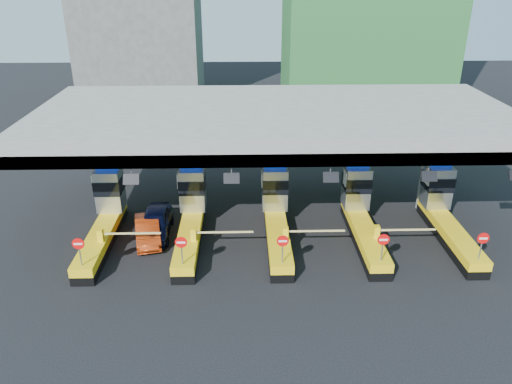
{
  "coord_description": "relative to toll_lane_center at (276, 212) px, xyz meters",
  "views": [
    {
      "loc": [
        -1.9,
        -25.96,
        14.54
      ],
      "look_at": [
        -1.19,
        0.0,
        2.83
      ],
      "focal_mm": 35.0,
      "sensor_mm": 36.0,
      "label": 1
    }
  ],
  "objects": [
    {
      "name": "toll_lane_far_right",
      "position": [
        10.0,
        0.0,
        0.0
      ],
      "size": [
        4.43,
        8.0,
        4.16
      ],
      "color": "black",
      "rests_on": "ground"
    },
    {
      "name": "toll_lane_right",
      "position": [
        5.0,
        0.0,
        0.0
      ],
      "size": [
        4.43,
        8.0,
        4.16
      ],
      "color": "black",
      "rests_on": "ground"
    },
    {
      "name": "toll_lane_center",
      "position": [
        0.0,
        0.0,
        0.0
      ],
      "size": [
        4.43,
        8.0,
        4.16
      ],
      "color": "black",
      "rests_on": "ground"
    },
    {
      "name": "van",
      "position": [
        -7.13,
        -0.0,
        -0.63
      ],
      "size": [
        1.89,
        4.51,
        1.53
      ],
      "primitive_type": "imported",
      "rotation": [
        0.0,
        0.0,
        0.02
      ],
      "color": "black",
      "rests_on": "ground"
    },
    {
      "name": "ground",
      "position": [
        -0.0,
        -0.28,
        -1.4
      ],
      "size": [
        120.0,
        120.0,
        0.0
      ],
      "primitive_type": "plane",
      "color": "black",
      "rests_on": "ground"
    },
    {
      "name": "bg_building_concrete",
      "position": [
        -14.0,
        35.72,
        7.6
      ],
      "size": [
        14.0,
        10.0,
        18.0
      ],
      "primitive_type": "cube",
      "color": "#4C4C49",
      "rests_on": "ground"
    },
    {
      "name": "toll_lane_far_left",
      "position": [
        -10.0,
        0.0,
        0.0
      ],
      "size": [
        4.43,
        8.0,
        4.16
      ],
      "color": "black",
      "rests_on": "ground"
    },
    {
      "name": "toll_canopy",
      "position": [
        -0.0,
        2.59,
        4.74
      ],
      "size": [
        28.0,
        12.09,
        7.0
      ],
      "color": "slate",
      "rests_on": "ground"
    },
    {
      "name": "red_car",
      "position": [
        -7.49,
        -0.71,
        -0.76
      ],
      "size": [
        2.13,
        4.05,
        1.27
      ],
      "primitive_type": "imported",
      "rotation": [
        0.0,
        0.0,
        0.21
      ],
      "color": "#962B0B",
      "rests_on": "ground"
    },
    {
      "name": "toll_lane_left",
      "position": [
        -5.0,
        0.0,
        0.0
      ],
      "size": [
        4.43,
        8.0,
        4.16
      ],
      "color": "black",
      "rests_on": "ground"
    }
  ]
}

